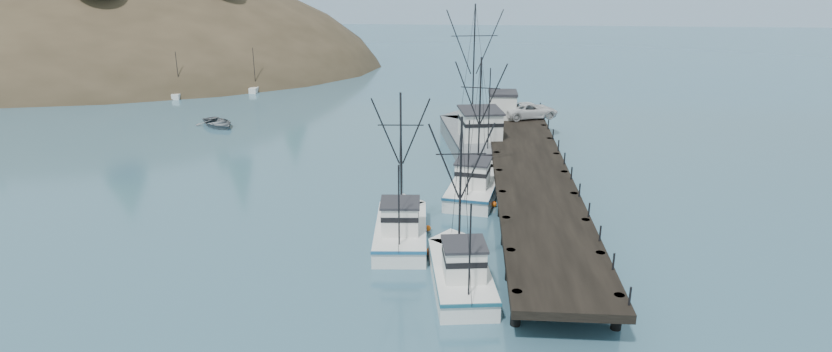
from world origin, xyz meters
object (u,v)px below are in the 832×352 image
at_px(trawler_mid, 401,228).
at_px(work_vessel, 475,137).
at_px(trawler_near, 460,272).
at_px(pier, 531,174).
at_px(pickup_truck, 530,110).
at_px(motorboat, 218,126).
at_px(trawler_far, 475,184).
at_px(pier_shed, 502,104).

bearing_deg(trawler_mid, work_vessel, 76.75).
bearing_deg(trawler_mid, trawler_near, -56.27).
distance_m(pier, pickup_truck, 18.10).
bearing_deg(pickup_truck, motorboat, 68.67).
height_order(work_vessel, motorboat, work_vessel).
distance_m(pier, trawler_mid, 13.63).
relative_size(pier, motorboat, 8.08).
distance_m(pier, trawler_near, 16.71).
bearing_deg(trawler_far, trawler_near, -93.92).
height_order(trawler_mid, motorboat, trawler_mid).
xyz_separation_m(pier, work_vessel, (-4.41, 12.68, -0.46)).
distance_m(trawler_far, pickup_truck, 19.24).
distance_m(pickup_truck, motorboat, 35.01).
bearing_deg(pier_shed, motorboat, 177.30).
xyz_separation_m(pickup_truck, motorboat, (-34.87, 1.50, -2.83)).
bearing_deg(trawler_far, trawler_mid, -118.83).
bearing_deg(motorboat, pier, -74.40).
height_order(pier, trawler_mid, trawler_mid).
bearing_deg(motorboat, trawler_mid, -94.89).
bearing_deg(pier_shed, trawler_near, -96.84).
bearing_deg(trawler_mid, pickup_truck, 68.04).
distance_m(pier, pier_shed, 18.14).
bearing_deg(trawler_far, pier_shed, 80.68).
xyz_separation_m(trawler_mid, motorboat, (-23.74, 29.08, -0.82)).
height_order(trawler_mid, pier_shed, trawler_mid).
bearing_deg(trawler_mid, pier, 44.77).
bearing_deg(work_vessel, motorboat, 166.76).
distance_m(trawler_near, trawler_far, 15.59).
distance_m(trawler_mid, work_vessel, 22.88).
height_order(pier, pier_shed, pier_shed).
bearing_deg(trawler_near, work_vessel, 87.71).
relative_size(trawler_near, trawler_mid, 1.00).
relative_size(trawler_near, pier_shed, 3.22).
relative_size(pier, pickup_truck, 7.41).
bearing_deg(pickup_truck, pier_shed, 71.14).
bearing_deg(motorboat, pier_shed, -46.81).
xyz_separation_m(trawler_near, trawler_mid, (-4.11, 6.15, -0.00)).
xyz_separation_m(pier, trawler_far, (-4.48, -0.18, -0.87)).
bearing_deg(motorboat, trawler_far, -78.36).
height_order(pier, motorboat, pier).
bearing_deg(pier_shed, pickup_truck, 0.00).
distance_m(pier, trawler_far, 4.57).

